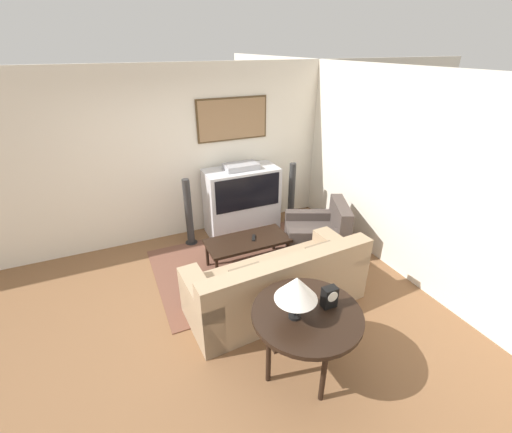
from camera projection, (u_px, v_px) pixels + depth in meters
ground_plane at (218, 311)px, 4.19m from camera, size 12.00×12.00×0.00m
wall_back at (171, 157)px, 5.31m from camera, size 12.00×0.10×2.70m
wall_right at (401, 176)px, 4.55m from camera, size 0.06×12.00×2.70m
area_rug at (245, 264)px, 5.07m from camera, size 2.54×1.87×0.01m
tv at (242, 200)px, 5.74m from camera, size 1.21×0.57×1.21m
couch at (278, 285)px, 4.13m from camera, size 2.20×0.97×0.86m
armchair at (318, 235)px, 5.32m from camera, size 1.14×1.10×0.79m
coffee_table at (247, 242)px, 4.88m from camera, size 1.18×0.55×0.44m
console_table at (307, 318)px, 3.11m from camera, size 1.01×1.01×0.77m
table_lamp at (296, 288)px, 2.88m from camera, size 0.38×0.38×0.43m
mantel_clock at (329, 297)px, 3.11m from camera, size 0.14×0.10×0.21m
remote at (254, 238)px, 4.89m from camera, size 0.11×0.16×0.02m
speaker_tower_left at (189, 214)px, 5.37m from camera, size 0.20×0.20×1.11m
speaker_tower_right at (291, 195)px, 6.05m from camera, size 0.20×0.20×1.11m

